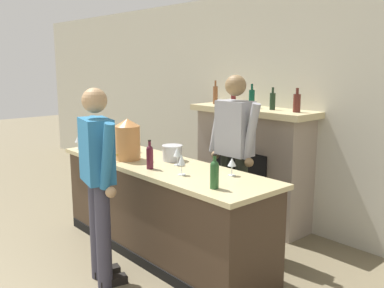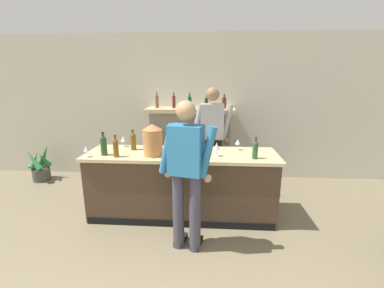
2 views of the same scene
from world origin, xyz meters
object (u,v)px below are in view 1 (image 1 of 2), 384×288
fireplace_stone (252,165)px  wine_glass_front_right (133,137)px  wine_bottle_riesling_slim (214,173)px  wine_bottle_merlot_tall (130,139)px  wine_glass_by_dispenser (232,163)px  wine_glass_back_row (177,153)px  ice_bucket_steel (172,153)px  wine_bottle_burgundy_dark (150,156)px  person_customer (98,178)px  potted_plant_corner (110,162)px  wine_glass_near_bucket (78,140)px  wine_glass_front_left (182,161)px  wine_bottle_port_short (94,138)px  copper_dispenser (128,139)px  wine_bottle_chardonnay_pale (97,142)px  person_bartender (234,155)px

fireplace_stone → wine_glass_front_right: (-0.93, -1.07, 0.34)m
wine_bottle_riesling_slim → wine_bottle_merlot_tall: size_ratio=0.96×
wine_bottle_riesling_slim → wine_glass_by_dispenser: 0.43m
wine_glass_back_row → wine_glass_by_dispenser: bearing=10.0°
ice_bucket_steel → wine_bottle_burgundy_dark: bearing=-70.9°
person_customer → potted_plant_corner: bearing=148.1°
wine_bottle_merlot_tall → wine_glass_near_bucket: (-0.51, -0.39, -0.03)m
fireplace_stone → ice_bucket_steel: (-0.05, -1.18, 0.31)m
potted_plant_corner → wine_glass_back_row: 3.30m
wine_glass_near_bucket → potted_plant_corner: bearing=140.3°
wine_glass_front_left → wine_bottle_port_short: bearing=-178.3°
person_customer → wine_glass_front_right: (-1.04, 1.05, 0.10)m
wine_bottle_burgundy_dark → wine_glass_near_bucket: size_ratio=1.86×
wine_glass_near_bucket → wine_glass_front_right: (0.31, 0.56, 0.01)m
fireplace_stone → wine_bottle_port_short: bearing=-124.6°
ice_bucket_steel → wine_bottle_riesling_slim: wine_bottle_riesling_slim is taller
copper_dispenser → wine_bottle_riesling_slim: size_ratio=1.52×
wine_bottle_port_short → wine_glass_by_dispenser: bearing=11.4°
fireplace_stone → potted_plant_corner: 2.94m
wine_bottle_chardonnay_pale → wine_glass_front_left: (1.31, 0.11, 0.00)m
wine_bottle_burgundy_dark → wine_glass_front_left: size_ratio=1.47×
copper_dispenser → wine_bottle_chardonnay_pale: 0.49m
wine_bottle_riesling_slim → wine_glass_near_bucket: wine_bottle_riesling_slim is taller
person_bartender → wine_bottle_port_short: (-1.44, -0.79, 0.07)m
ice_bucket_steel → wine_glass_back_row: 0.21m
wine_bottle_burgundy_dark → wine_bottle_port_short: bearing=178.4°
ice_bucket_steel → wine_bottle_port_short: wine_bottle_port_short is taller
wine_bottle_chardonnay_pale → wine_glass_front_right: bearing=97.9°
wine_glass_by_dispenser → potted_plant_corner: bearing=166.0°
wine_bottle_port_short → wine_bottle_merlot_tall: (0.32, 0.29, -0.01)m
person_bartender → wine_glass_by_dispenser: bearing=-48.9°
fireplace_stone → wine_glass_back_row: 1.32m
fireplace_stone → wine_glass_near_bucket: 2.07m
fireplace_stone → person_bartender: size_ratio=0.94×
wine_bottle_burgundy_dark → ice_bucket_steel: bearing=109.1°
person_customer → wine_glass_front_right: 1.48m
ice_bucket_steel → wine_bottle_merlot_tall: 0.69m
wine_glass_front_left → wine_glass_by_dispenser: (0.31, 0.32, -0.02)m
ice_bucket_steel → wine_bottle_burgundy_dark: 0.40m
person_customer → wine_bottle_port_short: bearing=152.8°
fireplace_stone → wine_bottle_riesling_slim: 1.85m
person_bartender → wine_bottle_riesling_slim: 0.98m
copper_dispenser → wine_bottle_chardonnay_pale: copper_dispenser is taller
person_customer → person_bartender: (0.28, 1.38, 0.05)m
wine_glass_back_row → wine_glass_front_left: bearing=-33.7°
wine_bottle_merlot_tall → fireplace_stone: bearing=59.4°
wine_bottle_riesling_slim → person_bartender: bearing=124.0°
wine_glass_near_bucket → wine_glass_by_dispenser: 2.06m
person_customer → copper_dispenser: size_ratio=4.05×
person_bartender → wine_glass_back_row: 0.59m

